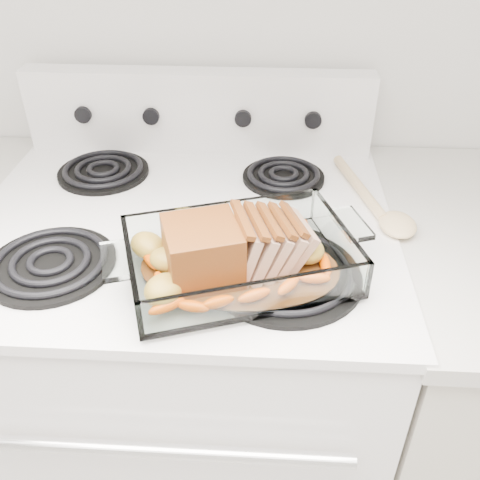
{
  "coord_description": "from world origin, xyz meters",
  "views": [
    {
      "loc": [
        0.16,
        0.83,
        1.47
      ],
      "look_at": [
        0.12,
        1.51,
        0.99
      ],
      "focal_mm": 40.0,
      "sensor_mm": 36.0,
      "label": 1
    }
  ],
  "objects": [
    {
      "name": "electric_range",
      "position": [
        0.0,
        1.66,
        0.48
      ],
      "size": [
        0.78,
        0.7,
        1.12
      ],
      "color": "white",
      "rests_on": "ground"
    },
    {
      "name": "baking_dish",
      "position": [
        0.12,
        1.49,
        0.96
      ],
      "size": [
        0.34,
        0.22,
        0.07
      ],
      "rotation": [
        0.0,
        0.0,
        0.32
      ],
      "color": "white",
      "rests_on": "electric_range"
    },
    {
      "name": "pork_roast",
      "position": [
        0.1,
        1.49,
        0.99
      ],
      "size": [
        0.23,
        0.11,
        0.09
      ],
      "rotation": [
        0.0,
        0.0,
        0.08
      ],
      "color": "brown",
      "rests_on": "baking_dish"
    },
    {
      "name": "roast_vegetables",
      "position": [
        0.11,
        1.52,
        0.97
      ],
      "size": [
        0.34,
        0.18,
        0.04
      ],
      "rotation": [
        0.0,
        0.0,
        0.33
      ],
      "color": "#EF4900",
      "rests_on": "baking_dish"
    },
    {
      "name": "wooden_spoon",
      "position": [
        0.37,
        1.7,
        0.94
      ],
      "size": [
        0.13,
        0.3,
        0.02
      ],
      "rotation": [
        0.0,
        0.0,
        0.26
      ],
      "color": "beige",
      "rests_on": "electric_range"
    }
  ]
}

